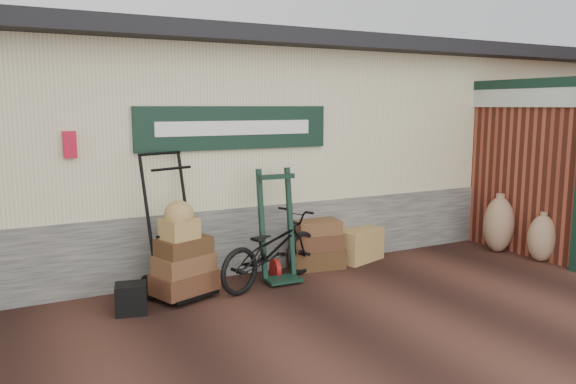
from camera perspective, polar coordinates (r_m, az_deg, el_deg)
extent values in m
plane|color=black|center=(6.86, 0.40, -10.22)|extent=(80.00, 80.00, 0.00)
cube|color=#4C4C47|center=(9.18, -7.75, -2.51)|extent=(14.00, 3.54, 0.90)
cube|color=#C7C091|center=(9.01, -7.95, 6.89)|extent=(14.00, 3.50, 2.10)
cube|color=black|center=(8.90, -7.77, 14.29)|extent=(14.40, 4.10, 0.20)
cube|color=black|center=(7.24, -5.36, 6.51)|extent=(2.60, 0.06, 0.55)
cube|color=white|center=(7.21, -5.25, 6.50)|extent=(2.10, 0.01, 0.18)
cube|color=#B90D27|center=(6.74, -21.29, 4.51)|extent=(0.14, 0.10, 0.30)
cube|color=maroon|center=(10.44, 20.46, 3.09)|extent=(1.60, 4.50, 2.60)
cube|color=#194C2D|center=(9.12, 22.06, 8.88)|extent=(0.04, 2.40, 0.28)
cube|color=black|center=(9.13, 22.13, 10.13)|extent=(0.05, 2.50, 0.14)
cube|color=olive|center=(8.26, 7.03, -5.30)|extent=(0.83, 0.67, 0.47)
cube|color=black|center=(6.40, -15.64, -10.38)|extent=(0.39, 0.35, 0.33)
imported|color=black|center=(7.05, -1.67, -5.44)|extent=(1.16, 1.82, 1.00)
ellipsoid|color=brown|center=(9.21, 20.62, -3.11)|extent=(0.66, 0.62, 0.85)
ellipsoid|color=brown|center=(8.89, 24.41, -4.31)|extent=(0.52, 0.47, 0.68)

